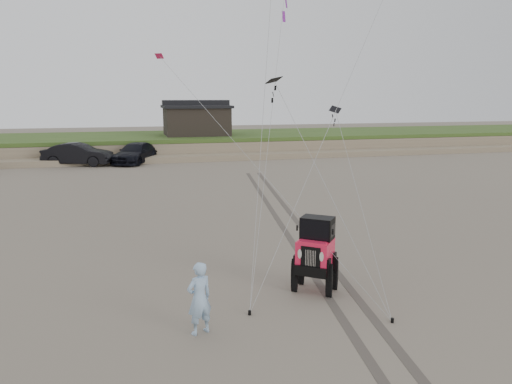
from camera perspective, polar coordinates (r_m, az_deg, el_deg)
ground at (r=13.75m, az=6.92°, el=-12.87°), size 160.00×160.00×0.00m
dune_ridge at (r=49.62m, az=-9.16°, el=5.42°), size 160.00×14.25×1.73m
cabin at (r=49.18m, az=-6.84°, el=8.25°), size 6.40×5.40×3.35m
truck_b at (r=42.35m, az=-19.68°, el=4.07°), size 5.76×3.49×1.79m
truck_c at (r=42.63m, az=-13.60°, el=4.35°), size 4.47×6.09×1.64m
jeep at (r=14.45m, az=6.77°, el=-7.99°), size 4.42×4.88×1.73m
man at (r=11.99m, az=-6.50°, el=-11.97°), size 0.76×0.64×1.76m
stake_main at (r=13.17m, az=-0.73°, el=-13.63°), size 0.08×0.08×0.12m
stake_aux at (r=13.21m, az=15.32°, el=-13.97°), size 0.08×0.08×0.12m
tire_tracks at (r=21.51m, az=4.08°, el=-3.95°), size 5.22×29.74×0.01m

